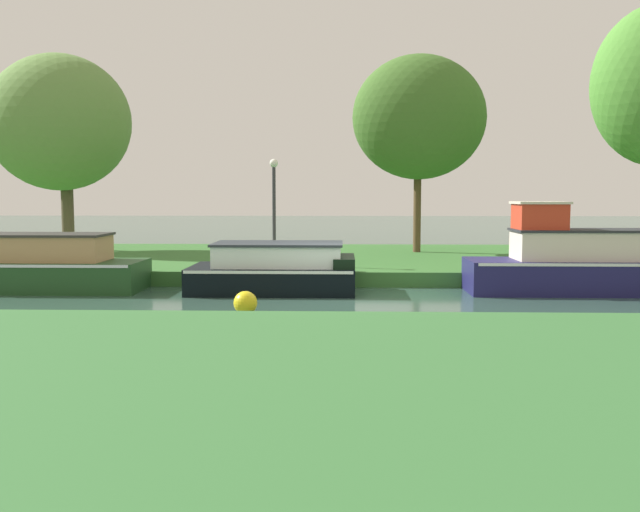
{
  "coord_description": "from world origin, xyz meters",
  "views": [
    {
      "loc": [
        -0.06,
        -15.94,
        2.46
      ],
      "look_at": [
        -0.61,
        1.2,
        0.9
      ],
      "focal_mm": 38.77,
      "sensor_mm": 36.0,
      "label": 1
    }
  ],
  "objects_px": {
    "lamp_post": "(274,199)",
    "mooring_post_far": "(543,256)",
    "black_narrowboat": "(276,270)",
    "willow_tree_left": "(59,123)",
    "forest_cruiser": "(29,267)",
    "channel_buoy": "(245,303)",
    "willow_tree_centre": "(419,118)",
    "mooring_post_near": "(310,256)"
  },
  "relations": [
    {
      "from": "channel_buoy",
      "to": "willow_tree_left",
      "type": "bearing_deg",
      "value": 127.25
    },
    {
      "from": "willow_tree_centre",
      "to": "mooring_post_near",
      "type": "distance_m",
      "value": 7.77
    },
    {
      "from": "willow_tree_left",
      "to": "forest_cruiser",
      "type": "bearing_deg",
      "value": -73.88
    },
    {
      "from": "forest_cruiser",
      "to": "mooring_post_near",
      "type": "xyz_separation_m",
      "value": [
        7.07,
        1.52,
        0.16
      ]
    },
    {
      "from": "channel_buoy",
      "to": "forest_cruiser",
      "type": "bearing_deg",
      "value": 150.84
    },
    {
      "from": "willow_tree_centre",
      "to": "forest_cruiser",
      "type": "bearing_deg",
      "value": -146.66
    },
    {
      "from": "willow_tree_centre",
      "to": "mooring_post_near",
      "type": "height_order",
      "value": "willow_tree_centre"
    },
    {
      "from": "black_narrowboat",
      "to": "mooring_post_near",
      "type": "xyz_separation_m",
      "value": [
        0.78,
        1.52,
        0.21
      ]
    },
    {
      "from": "willow_tree_left",
      "to": "mooring_post_far",
      "type": "bearing_deg",
      "value": -20.56
    },
    {
      "from": "lamp_post",
      "to": "mooring_post_near",
      "type": "height_order",
      "value": "lamp_post"
    },
    {
      "from": "willow_tree_left",
      "to": "lamp_post",
      "type": "relative_size",
      "value": 2.29
    },
    {
      "from": "forest_cruiser",
      "to": "channel_buoy",
      "type": "bearing_deg",
      "value": -29.16
    },
    {
      "from": "forest_cruiser",
      "to": "mooring_post_far",
      "type": "xyz_separation_m",
      "value": [
        13.34,
        1.52,
        0.19
      ]
    },
    {
      "from": "black_narrowboat",
      "to": "willow_tree_left",
      "type": "xyz_separation_m",
      "value": [
        -8.41,
        7.31,
        4.4
      ]
    },
    {
      "from": "forest_cruiser",
      "to": "mooring_post_near",
      "type": "bearing_deg",
      "value": 12.13
    },
    {
      "from": "black_narrowboat",
      "to": "willow_tree_left",
      "type": "relative_size",
      "value": 0.59
    },
    {
      "from": "lamp_post",
      "to": "mooring_post_far",
      "type": "distance_m",
      "value": 7.58
    },
    {
      "from": "willow_tree_centre",
      "to": "lamp_post",
      "type": "height_order",
      "value": "willow_tree_centre"
    },
    {
      "from": "willow_tree_left",
      "to": "mooring_post_far",
      "type": "relative_size",
      "value": 9.04
    },
    {
      "from": "mooring_post_near",
      "to": "mooring_post_far",
      "type": "distance_m",
      "value": 6.26
    },
    {
      "from": "forest_cruiser",
      "to": "willow_tree_left",
      "type": "relative_size",
      "value": 0.86
    },
    {
      "from": "lamp_post",
      "to": "willow_tree_left",
      "type": "bearing_deg",
      "value": 149.93
    },
    {
      "from": "mooring_post_far",
      "to": "channel_buoy",
      "type": "bearing_deg",
      "value": -146.52
    },
    {
      "from": "lamp_post",
      "to": "mooring_post_far",
      "type": "bearing_deg",
      "value": -8.53
    },
    {
      "from": "willow_tree_centre",
      "to": "channel_buoy",
      "type": "xyz_separation_m",
      "value": [
        -4.59,
        -10.3,
        -4.81
      ]
    },
    {
      "from": "forest_cruiser",
      "to": "lamp_post",
      "type": "distance_m",
      "value": 6.76
    },
    {
      "from": "willow_tree_left",
      "to": "mooring_post_near",
      "type": "height_order",
      "value": "willow_tree_left"
    },
    {
      "from": "black_narrowboat",
      "to": "willow_tree_left",
      "type": "distance_m",
      "value": 11.98
    },
    {
      "from": "black_narrowboat",
      "to": "lamp_post",
      "type": "xyz_separation_m",
      "value": [
        -0.3,
        2.62,
        1.75
      ]
    },
    {
      "from": "lamp_post",
      "to": "black_narrowboat",
      "type": "bearing_deg",
      "value": -83.36
    },
    {
      "from": "forest_cruiser",
      "to": "mooring_post_far",
      "type": "bearing_deg",
      "value": 6.5
    },
    {
      "from": "black_narrowboat",
      "to": "forest_cruiser",
      "type": "xyz_separation_m",
      "value": [
        -6.29,
        0.0,
        0.05
      ]
    },
    {
      "from": "willow_tree_left",
      "to": "channel_buoy",
      "type": "height_order",
      "value": "willow_tree_left"
    },
    {
      "from": "forest_cruiser",
      "to": "mooring_post_near",
      "type": "relative_size",
      "value": 8.42
    },
    {
      "from": "forest_cruiser",
      "to": "lamp_post",
      "type": "height_order",
      "value": "lamp_post"
    },
    {
      "from": "mooring_post_near",
      "to": "channel_buoy",
      "type": "bearing_deg",
      "value": -102.61
    },
    {
      "from": "black_narrowboat",
      "to": "willow_tree_centre",
      "type": "distance_m",
      "value": 9.33
    },
    {
      "from": "mooring_post_far",
      "to": "channel_buoy",
      "type": "distance_m",
      "value": 8.83
    },
    {
      "from": "black_narrowboat",
      "to": "lamp_post",
      "type": "height_order",
      "value": "lamp_post"
    },
    {
      "from": "black_narrowboat",
      "to": "willow_tree_centre",
      "type": "xyz_separation_m",
      "value": [
        4.28,
        6.96,
        4.5
      ]
    },
    {
      "from": "willow_tree_centre",
      "to": "black_narrowboat",
      "type": "bearing_deg",
      "value": -121.61
    },
    {
      "from": "black_narrowboat",
      "to": "willow_tree_centre",
      "type": "bearing_deg",
      "value": 58.39
    }
  ]
}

